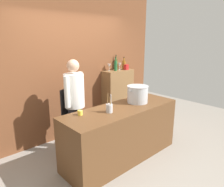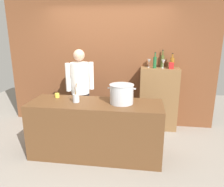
{
  "view_description": "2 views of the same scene",
  "coord_description": "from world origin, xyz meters",
  "px_view_note": "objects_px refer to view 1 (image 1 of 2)",
  "views": [
    {
      "loc": [
        -2.27,
        -2.24,
        1.99
      ],
      "look_at": [
        0.16,
        0.42,
        1.03
      ],
      "focal_mm": 33.07,
      "sensor_mm": 36.0,
      "label": 1
    },
    {
      "loc": [
        0.72,
        -3.16,
        1.96
      ],
      "look_at": [
        0.2,
        0.42,
        0.94
      ],
      "focal_mm": 34.99,
      "sensor_mm": 36.0,
      "label": 2
    }
  ],
  "objects_px": {
    "wine_bottle_green": "(115,66)",
    "butter_jar": "(80,113)",
    "wine_glass_short": "(120,65)",
    "chef": "(74,100)",
    "stockpot_large": "(138,94)",
    "wine_bottle_olive": "(116,64)",
    "wine_glass_tall": "(109,66)",
    "wine_bottle_amber": "(124,65)",
    "spice_tin_red": "(126,67)",
    "utensil_crock": "(109,108)"
  },
  "relations": [
    {
      "from": "spice_tin_red",
      "to": "wine_bottle_amber",
      "type": "bearing_deg",
      "value": 76.32
    },
    {
      "from": "chef",
      "to": "stockpot_large",
      "type": "relative_size",
      "value": 3.86
    },
    {
      "from": "wine_bottle_olive",
      "to": "spice_tin_red",
      "type": "relative_size",
      "value": 2.8
    },
    {
      "from": "butter_jar",
      "to": "wine_bottle_olive",
      "type": "relative_size",
      "value": 0.22
    },
    {
      "from": "wine_bottle_amber",
      "to": "butter_jar",
      "type": "bearing_deg",
      "value": -152.28
    },
    {
      "from": "utensil_crock",
      "to": "wine_glass_tall",
      "type": "xyz_separation_m",
      "value": [
        1.13,
        1.27,
        0.42
      ]
    },
    {
      "from": "butter_jar",
      "to": "utensil_crock",
      "type": "bearing_deg",
      "value": -27.42
    },
    {
      "from": "butter_jar",
      "to": "wine_bottle_amber",
      "type": "bearing_deg",
      "value": 27.72
    },
    {
      "from": "wine_bottle_green",
      "to": "wine_glass_short",
      "type": "height_order",
      "value": "wine_bottle_green"
    },
    {
      "from": "wine_bottle_green",
      "to": "spice_tin_red",
      "type": "bearing_deg",
      "value": -7.28
    },
    {
      "from": "wine_glass_tall",
      "to": "wine_bottle_green",
      "type": "bearing_deg",
      "value": -40.38
    },
    {
      "from": "wine_bottle_olive",
      "to": "chef",
      "type": "bearing_deg",
      "value": -159.56
    },
    {
      "from": "butter_jar",
      "to": "wine_glass_tall",
      "type": "xyz_separation_m",
      "value": [
        1.52,
        1.07,
        0.46
      ]
    },
    {
      "from": "chef",
      "to": "wine_glass_short",
      "type": "bearing_deg",
      "value": 169.99
    },
    {
      "from": "stockpot_large",
      "to": "utensil_crock",
      "type": "xyz_separation_m",
      "value": [
        -0.71,
        -0.05,
        -0.08
      ]
    },
    {
      "from": "chef",
      "to": "spice_tin_red",
      "type": "xyz_separation_m",
      "value": [
        1.7,
        0.4,
        0.38
      ]
    },
    {
      "from": "utensil_crock",
      "to": "wine_glass_tall",
      "type": "height_order",
      "value": "wine_glass_tall"
    },
    {
      "from": "stockpot_large",
      "to": "wine_bottle_green",
      "type": "distance_m",
      "value": 1.29
    },
    {
      "from": "stockpot_large",
      "to": "utensil_crock",
      "type": "distance_m",
      "value": 0.71
    },
    {
      "from": "wine_bottle_olive",
      "to": "wine_bottle_green",
      "type": "relative_size",
      "value": 1.09
    },
    {
      "from": "wine_glass_tall",
      "to": "spice_tin_red",
      "type": "distance_m",
      "value": 0.44
    },
    {
      "from": "stockpot_large",
      "to": "wine_glass_short",
      "type": "distance_m",
      "value": 1.4
    },
    {
      "from": "wine_bottle_olive",
      "to": "butter_jar",
      "type": "bearing_deg",
      "value": -148.07
    },
    {
      "from": "stockpot_large",
      "to": "wine_bottle_olive",
      "type": "relative_size",
      "value": 1.26
    },
    {
      "from": "chef",
      "to": "stockpot_large",
      "type": "bearing_deg",
      "value": 114.22
    },
    {
      "from": "stockpot_large",
      "to": "wine_bottle_green",
      "type": "height_order",
      "value": "wine_bottle_green"
    },
    {
      "from": "stockpot_large",
      "to": "wine_bottle_green",
      "type": "bearing_deg",
      "value": 64.88
    },
    {
      "from": "wine_bottle_olive",
      "to": "wine_bottle_green",
      "type": "distance_m",
      "value": 0.21
    },
    {
      "from": "stockpot_large",
      "to": "butter_jar",
      "type": "bearing_deg",
      "value": 172.03
    },
    {
      "from": "wine_bottle_green",
      "to": "butter_jar",
      "type": "bearing_deg",
      "value": -149.17
    },
    {
      "from": "stockpot_large",
      "to": "wine_bottle_olive",
      "type": "height_order",
      "value": "wine_bottle_olive"
    },
    {
      "from": "utensil_crock",
      "to": "wine_bottle_amber",
      "type": "height_order",
      "value": "wine_bottle_amber"
    },
    {
      "from": "wine_glass_short",
      "to": "utensil_crock",
      "type": "bearing_deg",
      "value": -139.1
    },
    {
      "from": "wine_glass_short",
      "to": "wine_glass_tall",
      "type": "xyz_separation_m",
      "value": [
        -0.27,
        0.06,
        0.0
      ]
    },
    {
      "from": "butter_jar",
      "to": "wine_bottle_amber",
      "type": "height_order",
      "value": "wine_bottle_amber"
    },
    {
      "from": "utensil_crock",
      "to": "wine_bottle_amber",
      "type": "distance_m",
      "value": 2.04
    },
    {
      "from": "wine_glass_short",
      "to": "chef",
      "type": "bearing_deg",
      "value": -163.12
    },
    {
      "from": "wine_glass_short",
      "to": "wine_bottle_green",
      "type": "bearing_deg",
      "value": -167.9
    },
    {
      "from": "wine_glass_tall",
      "to": "spice_tin_red",
      "type": "xyz_separation_m",
      "value": [
        0.42,
        -0.13,
        -0.06
      ]
    },
    {
      "from": "wine_glass_tall",
      "to": "wine_bottle_amber",
      "type": "bearing_deg",
      "value": -4.24
    },
    {
      "from": "wine_bottle_green",
      "to": "wine_bottle_olive",
      "type": "bearing_deg",
      "value": 42.11
    },
    {
      "from": "stockpot_large",
      "to": "wine_bottle_amber",
      "type": "relative_size",
      "value": 1.5
    },
    {
      "from": "chef",
      "to": "wine_glass_tall",
      "type": "distance_m",
      "value": 1.45
    },
    {
      "from": "wine_bottle_green",
      "to": "wine_bottle_amber",
      "type": "bearing_deg",
      "value": 10.09
    },
    {
      "from": "spice_tin_red",
      "to": "chef",
      "type": "bearing_deg",
      "value": -166.88
    },
    {
      "from": "spice_tin_red",
      "to": "wine_bottle_green",
      "type": "bearing_deg",
      "value": 172.72
    },
    {
      "from": "chef",
      "to": "utensil_crock",
      "type": "height_order",
      "value": "chef"
    },
    {
      "from": "chef",
      "to": "wine_bottle_amber",
      "type": "xyz_separation_m",
      "value": [
        1.72,
        0.49,
        0.42
      ]
    },
    {
      "from": "wine_bottle_green",
      "to": "wine_glass_tall",
      "type": "bearing_deg",
      "value": 139.62
    },
    {
      "from": "chef",
      "to": "wine_glass_tall",
      "type": "height_order",
      "value": "chef"
    }
  ]
}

